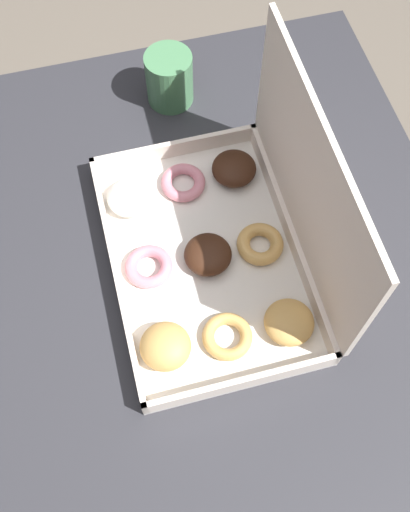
{
  "coord_description": "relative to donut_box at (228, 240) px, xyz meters",
  "views": [
    {
      "loc": [
        0.38,
        -0.11,
        1.57
      ],
      "look_at": [
        -0.02,
        -0.01,
        0.77
      ],
      "focal_mm": 42.0,
      "sensor_mm": 36.0,
      "label": 1
    }
  ],
  "objects": [
    {
      "name": "ground_plane",
      "position": [
        0.02,
        -0.03,
        -0.8
      ],
      "size": [
        8.0,
        8.0,
        0.0
      ],
      "primitive_type": "plane",
      "color": "#6B6054"
    },
    {
      "name": "dining_table",
      "position": [
        0.02,
        -0.03,
        -0.18
      ],
      "size": [
        0.96,
        0.77,
        0.75
      ],
      "color": "#2D2D33",
      "rests_on": "ground_plane"
    },
    {
      "name": "donut_box",
      "position": [
        0.0,
        0.0,
        0.0
      ],
      "size": [
        0.41,
        0.29,
        0.28
      ],
      "color": "silver",
      "rests_on": "dining_table"
    },
    {
      "name": "coffee_mug",
      "position": [
        -0.33,
        -0.01,
        -0.0
      ],
      "size": [
        0.08,
        0.08,
        0.1
      ],
      "color": "#4C8456",
      "rests_on": "dining_table"
    }
  ]
}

